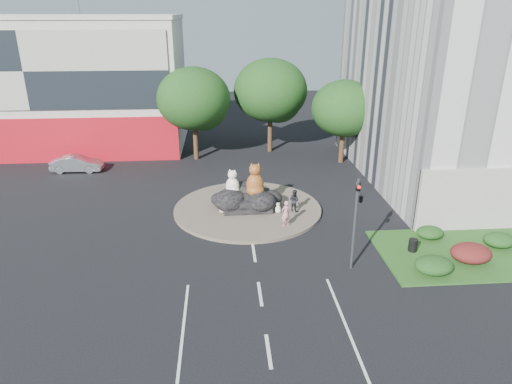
% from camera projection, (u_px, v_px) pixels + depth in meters
% --- Properties ---
extents(ground, '(120.00, 120.00, 0.00)m').
position_uv_depth(ground, '(260.00, 294.00, 21.91)').
color(ground, black).
rests_on(ground, ground).
extents(roundabout_island, '(10.00, 10.00, 0.20)m').
position_uv_depth(roundabout_island, '(248.00, 209.00, 31.14)').
color(roundabout_island, brown).
rests_on(roundabout_island, ground).
extents(rock_plinth, '(3.20, 2.60, 0.90)m').
position_uv_depth(rock_plinth, '(248.00, 201.00, 30.94)').
color(rock_plinth, black).
rests_on(rock_plinth, roundabout_island).
extents(shophouse_block, '(25.20, 12.30, 17.40)m').
position_uv_depth(shophouse_block, '(51.00, 83.00, 44.22)').
color(shophouse_block, beige).
rests_on(shophouse_block, ground).
extents(grass_verge, '(10.00, 6.00, 0.12)m').
position_uv_depth(grass_verge, '(469.00, 253.00, 25.52)').
color(grass_verge, '#264D19').
rests_on(grass_verge, ground).
extents(tree_left, '(6.46, 6.46, 8.27)m').
position_uv_depth(tree_left, '(195.00, 102.00, 40.15)').
color(tree_left, '#382314').
rests_on(tree_left, ground).
extents(tree_mid, '(6.84, 6.84, 8.76)m').
position_uv_depth(tree_mid, '(271.00, 93.00, 42.39)').
color(tree_mid, '#382314').
rests_on(tree_mid, ground).
extents(tree_right, '(5.70, 5.70, 7.30)m').
position_uv_depth(tree_right, '(345.00, 111.00, 39.45)').
color(tree_right, '#382314').
rests_on(tree_right, ground).
extents(hedge_near_green, '(2.00, 1.60, 0.90)m').
position_uv_depth(hedge_near_green, '(434.00, 265.00, 23.27)').
color(hedge_near_green, '#123914').
rests_on(hedge_near_green, grass_verge).
extents(hedge_red, '(2.20, 1.76, 0.99)m').
position_uv_depth(hedge_red, '(471.00, 253.00, 24.36)').
color(hedge_red, '#4F1915').
rests_on(hedge_red, grass_verge).
extents(hedge_mid_green, '(1.80, 1.44, 0.81)m').
position_uv_depth(hedge_mid_green, '(499.00, 240.00, 25.96)').
color(hedge_mid_green, '#123914').
rests_on(hedge_mid_green, grass_verge).
extents(hedge_back_green, '(1.60, 1.28, 0.72)m').
position_uv_depth(hedge_back_green, '(430.00, 232.00, 26.93)').
color(hedge_back_green, '#123914').
rests_on(hedge_back_green, grass_verge).
extents(traffic_light, '(0.44, 1.24, 5.00)m').
position_uv_depth(traffic_light, '(358.00, 205.00, 22.79)').
color(traffic_light, '#595B60').
rests_on(traffic_light, ground).
extents(street_lamp, '(2.34, 0.22, 8.06)m').
position_uv_depth(street_lamp, '(453.00, 150.00, 28.56)').
color(street_lamp, '#595B60').
rests_on(street_lamp, ground).
extents(cat_white, '(1.35, 1.27, 1.79)m').
position_uv_depth(cat_white, '(232.00, 182.00, 30.58)').
color(cat_white, white).
rests_on(cat_white, rock_plinth).
extents(cat_tabby, '(1.39, 1.22, 2.26)m').
position_uv_depth(cat_tabby, '(255.00, 179.00, 30.43)').
color(cat_tabby, '#CC6A2A').
rests_on(cat_tabby, rock_plinth).
extents(kitten_calico, '(0.66, 0.65, 0.83)m').
position_uv_depth(kitten_calico, '(222.00, 207.00, 30.10)').
color(kitten_calico, silver).
rests_on(kitten_calico, roundabout_island).
extents(kitten_white, '(0.48, 0.44, 0.73)m').
position_uv_depth(kitten_white, '(278.00, 207.00, 30.18)').
color(kitten_white, white).
rests_on(kitten_white, roundabout_island).
extents(pedestrian_pink, '(0.73, 0.62, 1.68)m').
position_uv_depth(pedestrian_pink, '(286.00, 214.00, 28.09)').
color(pedestrian_pink, '#C78190').
rests_on(pedestrian_pink, roundabout_island).
extents(pedestrian_dark, '(0.93, 0.92, 1.52)m').
position_uv_depth(pedestrian_dark, '(294.00, 200.00, 30.27)').
color(pedestrian_dark, black).
rests_on(pedestrian_dark, roundabout_island).
extents(parked_car, '(4.21, 1.52, 1.38)m').
position_uv_depth(parked_car, '(77.00, 164.00, 38.45)').
color(parked_car, '#B7BCC0').
rests_on(parked_car, ground).
extents(litter_bin, '(0.56, 0.56, 0.70)m').
position_uv_depth(litter_bin, '(413.00, 245.00, 25.49)').
color(litter_bin, black).
rests_on(litter_bin, grass_verge).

